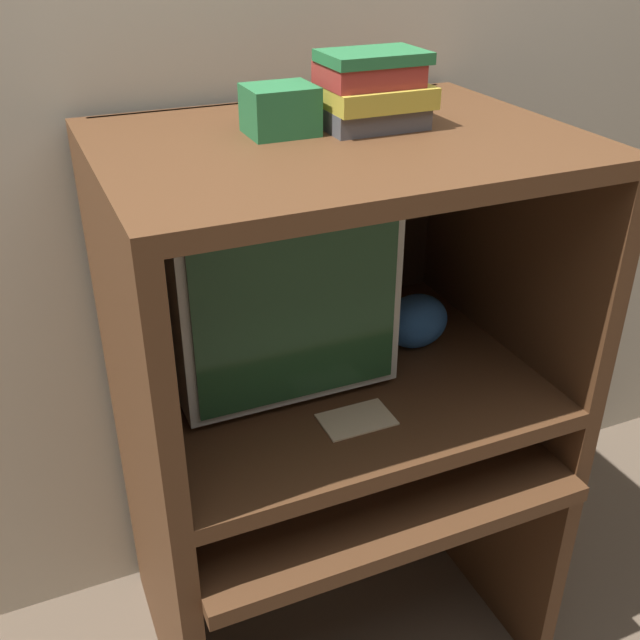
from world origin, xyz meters
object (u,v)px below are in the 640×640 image
snack_bag (416,321)px  mouse (403,442)px  book_stack (373,90)px  crt_monitor (265,282)px  storage_box (280,110)px  keyboard (290,481)px

snack_bag → mouse: bearing=-124.4°
mouse → book_stack: book_stack is taller
crt_monitor → storage_box: storage_box is taller
mouse → storage_box: bearing=141.4°
book_stack → keyboard: bearing=-147.2°
book_stack → crt_monitor: bearing=164.1°
crt_monitor → snack_bag: (0.34, -0.05, -0.14)m
keyboard → snack_bag: (0.38, 0.17, 0.21)m
snack_bag → crt_monitor: bearing=171.9°
crt_monitor → keyboard: crt_monitor is taller
keyboard → mouse: bearing=3.7°
crt_monitor → snack_bag: 0.37m
book_stack → snack_bag: bearing=4.3°
book_stack → storage_box: size_ratio=1.60×
storage_box → book_stack: bearing=-9.0°
keyboard → book_stack: size_ratio=2.03×
keyboard → storage_box: storage_box is taller
crt_monitor → book_stack: bearing=-15.9°
storage_box → keyboard: bearing=-110.2°
snack_bag → book_stack: (-0.14, -0.01, 0.53)m
snack_bag → book_stack: bearing=-175.7°
book_stack → storage_box: 0.18m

